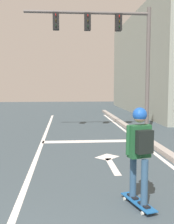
# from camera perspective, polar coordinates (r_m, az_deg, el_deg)

# --- Properties ---
(lane_line_center) EXTENTS (0.12, 20.00, 0.01)m
(lane_line_center) POSITION_cam_1_polar(r_m,az_deg,el_deg) (7.86, -10.31, -8.87)
(lane_line_center) COLOR silver
(lane_line_center) RESTS_ON ground
(lane_line_curbside) EXTENTS (0.12, 20.00, 0.01)m
(lane_line_curbside) POSITION_cam_1_polar(r_m,az_deg,el_deg) (8.23, 13.79, -8.27)
(lane_line_curbside) COLOR silver
(lane_line_curbside) RESTS_ON ground
(stop_bar) EXTENTS (3.49, 0.40, 0.01)m
(stop_bar) POSITION_cam_1_polar(r_m,az_deg,el_deg) (9.60, 1.23, -6.10)
(stop_bar) COLOR silver
(stop_bar) RESTS_ON ground
(lane_arrow_stem) EXTENTS (0.16, 1.40, 0.01)m
(lane_arrow_stem) POSITION_cam_1_polar(r_m,az_deg,el_deg) (6.80, 5.34, -11.13)
(lane_arrow_stem) COLOR silver
(lane_arrow_stem) RESTS_ON ground
(lane_arrow_head) EXTENTS (0.71, 0.71, 0.01)m
(lane_arrow_head) POSITION_cam_1_polar(r_m,az_deg,el_deg) (7.60, 4.21, -9.29)
(lane_arrow_head) COLOR silver
(lane_arrow_head) RESTS_ON ground
(curb_strip) EXTENTS (0.24, 24.00, 0.14)m
(curb_strip) POSITION_cam_1_polar(r_m,az_deg,el_deg) (8.30, 15.46, -7.72)
(curb_strip) COLOR #A09892
(curb_strip) RESTS_ON ground
(skateboard) EXTENTS (0.42, 0.85, 0.08)m
(skateboard) POSITION_cam_1_polar(r_m,az_deg,el_deg) (4.75, 10.58, -17.97)
(skateboard) COLOR #195495
(skateboard) RESTS_ON ground
(skater) EXTENTS (0.42, 0.59, 1.53)m
(skater) POSITION_cam_1_polar(r_m,az_deg,el_deg) (4.44, 10.94, -6.55)
(skater) COLOR #2F5070
(skater) RESTS_ON skateboard
(traffic_signal_mast) EXTENTS (4.93, 0.34, 4.99)m
(traffic_signal_mast) POSITION_cam_1_polar(r_m,az_deg,el_deg) (11.14, 5.10, 14.75)
(traffic_signal_mast) COLOR #5C5654
(traffic_signal_mast) RESTS_ON ground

